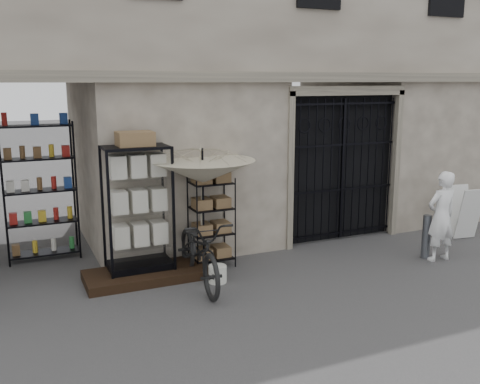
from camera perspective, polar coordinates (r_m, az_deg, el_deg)
name	(u,v)px	position (r m, az deg, el deg)	size (l,w,h in m)	color
ground	(323,289)	(8.57, 8.86, -10.20)	(80.00, 80.00, 0.00)	#242428
main_building	(224,15)	(11.58, -1.69, 18.31)	(14.00, 4.00, 9.00)	#B4A795
iron_gate	(338,166)	(10.95, 10.40, 2.74)	(2.50, 0.21, 3.00)	black
step_platform	(147,274)	(8.98, -9.87, -8.66)	(2.00, 0.90, 0.15)	black
display_cabinet	(138,215)	(8.81, -10.82, -2.38)	(1.11, 0.79, 2.20)	black
wire_rack	(211,223)	(9.28, -3.06, -3.31)	(0.74, 0.56, 1.58)	black
market_umbrella	(203,165)	(8.89, -4.01, 2.86)	(1.95, 1.97, 2.52)	black
white_bucket	(218,274)	(8.70, -2.41, -8.73)	(0.29, 0.29, 0.28)	silver
bicycle	(200,283)	(8.71, -4.30, -9.70)	(0.74, 1.11, 2.11)	black
steel_bollard	(426,237)	(10.33, 19.25, -4.52)	(0.15, 0.15, 0.81)	slate
shopkeeper	(438,260)	(10.41, 20.35, -6.79)	(0.59, 1.63, 0.39)	white
easel_sign	(464,212)	(11.87, 22.80, -2.00)	(0.58, 0.64, 1.06)	silver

